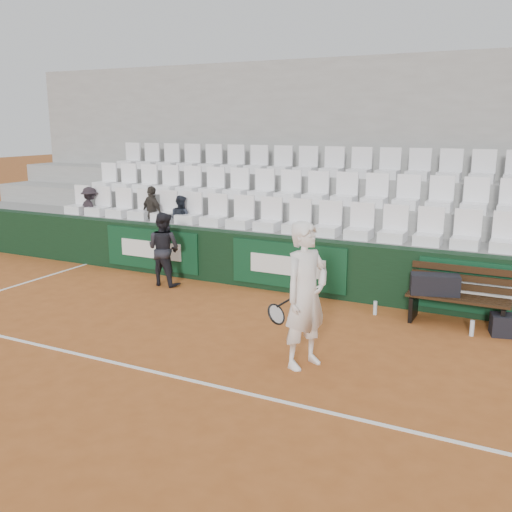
{
  "coord_description": "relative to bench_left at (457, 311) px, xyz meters",
  "views": [
    {
      "loc": [
        3.71,
        -5.29,
        3.01
      ],
      "look_at": [
        -0.13,
        2.4,
        1.0
      ],
      "focal_mm": 40.0,
      "sensor_mm": 36.0,
      "label": 1
    }
  ],
  "objects": [
    {
      "name": "grandstand_rear_wall",
      "position": [
        -2.77,
        3.7,
        1.98
      ],
      "size": [
        18.0,
        0.3,
        4.4
      ],
      "primitive_type": "cube",
      "color": "gray",
      "rests_on": "ground"
    },
    {
      "name": "water_bottle_far",
      "position": [
        0.27,
        -0.38,
        -0.11
      ],
      "size": [
        0.07,
        0.07,
        0.23
      ],
      "primitive_type": "cylinder",
      "color": "silver",
      "rests_on": "ground"
    },
    {
      "name": "spectator_c",
      "position": [
        -5.69,
        1.05,
        1.28
      ],
      "size": [
        0.56,
        0.48,
        1.01
      ],
      "primitive_type": "imported",
      "rotation": [
        0.0,
        0.0,
        2.92
      ],
      "color": "black",
      "rests_on": "grandstand_tier_front"
    },
    {
      "name": "seat_row_mid",
      "position": [
        -2.77,
        1.95,
        1.54
      ],
      "size": [
        11.9,
        0.44,
        0.63
      ],
      "primitive_type": "cube",
      "color": "white",
      "rests_on": "grandstand_tier_mid"
    },
    {
      "name": "seat_row_front",
      "position": [
        -2.77,
        1.0,
        1.09
      ],
      "size": [
        11.9,
        0.44,
        0.63
      ],
      "primitive_type": "cube",
      "color": "white",
      "rests_on": "grandstand_tier_front"
    },
    {
      "name": "spectator_a",
      "position": [
        -8.14,
        1.05,
        1.3
      ],
      "size": [
        0.77,
        0.58,
        1.06
      ],
      "primitive_type": "imported",
      "rotation": [
        0.0,
        0.0,
        2.83
      ],
      "color": "black",
      "rests_on": "grandstand_tier_front"
    },
    {
      "name": "sports_bag_ground",
      "position": [
        0.75,
        -0.14,
        -0.07
      ],
      "size": [
        0.57,
        0.42,
        0.31
      ],
      "primitive_type": "cube",
      "rotation": [
        0.0,
        0.0,
        0.24
      ],
      "color": "black",
      "rests_on": "ground"
    },
    {
      "name": "court_baseline",
      "position": [
        -2.77,
        -3.45,
        -0.22
      ],
      "size": [
        18.0,
        0.06,
        0.01
      ],
      "primitive_type": "cube",
      "color": "white",
      "rests_on": "ground"
    },
    {
      "name": "ball_kid",
      "position": [
        -5.3,
        -0.14,
        0.47
      ],
      "size": [
        0.69,
        0.55,
        1.4
      ],
      "primitive_type": "imported",
      "rotation": [
        0.0,
        0.0,
        3.11
      ],
      "color": "black",
      "rests_on": "ground"
    },
    {
      "name": "sports_bag_left",
      "position": [
        -0.35,
        -0.02,
        0.38
      ],
      "size": [
        0.78,
        0.49,
        0.31
      ],
      "primitive_type": "cube",
      "rotation": [
        0.0,
        0.0,
        0.27
      ],
      "color": "black",
      "rests_on": "bench_left"
    },
    {
      "name": "grandstand_tier_mid",
      "position": [
        -2.77,
        2.13,
        0.5
      ],
      "size": [
        18.0,
        0.95,
        1.45
      ],
      "primitive_type": "cube",
      "color": "#989795",
      "rests_on": "ground"
    },
    {
      "name": "bench_left",
      "position": [
        0.0,
        0.0,
        0.0
      ],
      "size": [
        1.5,
        0.56,
        0.45
      ],
      "primitive_type": "cube",
      "color": "#311D0E",
      "rests_on": "ground"
    },
    {
      "name": "back_barrier",
      "position": [
        -2.7,
        0.54,
        0.28
      ],
      "size": [
        18.0,
        0.34,
        1.0
      ],
      "color": "black",
      "rests_on": "ground"
    },
    {
      "name": "grandstand_tier_front",
      "position": [
        -2.77,
        1.18,
        0.28
      ],
      "size": [
        18.0,
        0.95,
        1.0
      ],
      "primitive_type": "cube",
      "color": "gray",
      "rests_on": "ground"
    },
    {
      "name": "seat_row_back",
      "position": [
        -2.77,
        2.9,
        1.99
      ],
      "size": [
        11.9,
        0.44,
        0.63
      ],
      "primitive_type": "cube",
      "color": "silver",
      "rests_on": "grandstand_tier_back"
    },
    {
      "name": "spectator_b",
      "position": [
        -6.42,
        1.05,
        1.36
      ],
      "size": [
        0.74,
        0.49,
        1.16
      ],
      "primitive_type": "imported",
      "rotation": [
        0.0,
        0.0,
        2.8
      ],
      "color": "#2F2B26",
      "rests_on": "grandstand_tier_front"
    },
    {
      "name": "grandstand_tier_back",
      "position": [
        -2.77,
        3.08,
        0.72
      ],
      "size": [
        18.0,
        0.95,
        1.9
      ],
      "primitive_type": "cube",
      "color": "gray",
      "rests_on": "ground"
    },
    {
      "name": "water_bottle_near",
      "position": [
        -1.24,
        -0.08,
        -0.11
      ],
      "size": [
        0.06,
        0.06,
        0.22
      ],
      "primitive_type": "cylinder",
      "color": "silver",
      "rests_on": "ground"
    },
    {
      "name": "tennis_player",
      "position": [
        -1.52,
        -2.42,
        0.7
      ],
      "size": [
        0.83,
        0.8,
        1.86
      ],
      "color": "white",
      "rests_on": "ground"
    },
    {
      "name": "ground",
      "position": [
        -2.77,
        -3.45,
        -0.23
      ],
      "size": [
        80.0,
        80.0,
        0.0
      ],
      "primitive_type": "plane",
      "color": "#A65725",
      "rests_on": "ground"
    }
  ]
}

